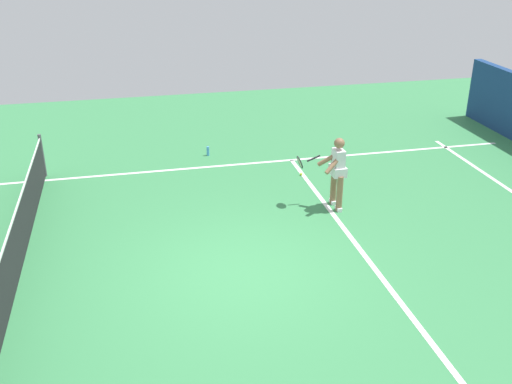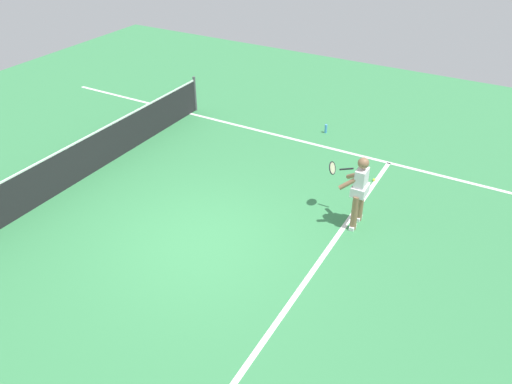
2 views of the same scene
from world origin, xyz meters
TOP-DOWN VIEW (x-y plane):
  - ground_plane at (0.00, 0.00)m, footprint 23.79×23.79m
  - service_line_marking at (0.00, -2.32)m, footprint 9.78×0.10m
  - sideline_right_marking at (4.89, 0.00)m, footprint 0.10×16.30m
  - court_net at (0.00, 3.73)m, footprint 10.46×0.08m
  - tennis_player at (2.06, -2.46)m, footprint 0.77×0.93m
  - tennis_ball_near at (3.88, -2.27)m, footprint 0.07×0.07m
  - water_bottle at (5.69, -0.28)m, footprint 0.07×0.07m

SIDE VIEW (x-z plane):
  - ground_plane at x=0.00m, z-range 0.00..0.00m
  - service_line_marking at x=0.00m, z-range 0.00..0.01m
  - sideline_right_marking at x=4.89m, z-range 0.00..0.01m
  - tennis_ball_near at x=3.88m, z-range 0.00..0.07m
  - water_bottle at x=5.69m, z-range 0.00..0.24m
  - court_net at x=0.00m, z-range -0.03..1.01m
  - tennis_player at x=2.06m, z-range 0.07..1.62m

